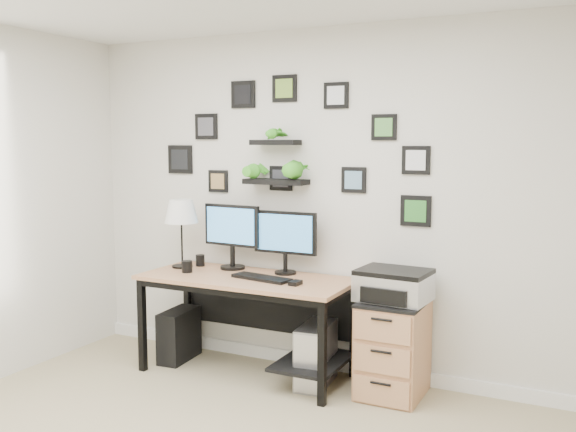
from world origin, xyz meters
The scene contains 14 objects.
room centered at (0.00, 1.98, 0.05)m, with size 4.00×4.00×4.00m.
desk centered at (-0.37, 1.67, 0.63)m, with size 1.60×0.70×0.75m.
monitor_left centered at (-0.66, 1.84, 1.05)m, with size 0.50×0.21×0.51m.
monitor_right centered at (-0.19, 1.85, 1.04)m, with size 0.52×0.17×0.48m.
keyboard centered at (-0.26, 1.60, 0.76)m, with size 0.47×0.15×0.02m, color black.
mouse centered at (0.04, 1.54, 0.77)m, with size 0.07×0.10×0.03m, color black.
table_lamp centered at (-1.05, 1.72, 1.19)m, with size 0.27×0.27×0.55m.
mug centered at (-0.90, 1.57, 0.80)m, with size 0.08×0.08×0.09m, color black.
pen_cup centered at (-0.95, 1.83, 0.80)m, with size 0.07×0.07×0.09m, color black.
pc_tower_black centered at (-1.06, 1.66, 0.20)m, with size 0.18×0.41×0.41m, color black.
pc_tower_grey centered at (0.15, 1.66, 0.22)m, with size 0.24×0.47×0.44m.
file_cabinet centered at (0.71, 1.72, 0.34)m, with size 0.43×0.53×0.67m.
printer centered at (0.70, 1.72, 0.78)m, with size 0.50×0.41×0.21m.
wall_decor centered at (-0.26, 1.93, 1.67)m, with size 2.25×0.18×1.10m.
Camera 1 is at (1.96, -2.46, 1.76)m, focal length 40.00 mm.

